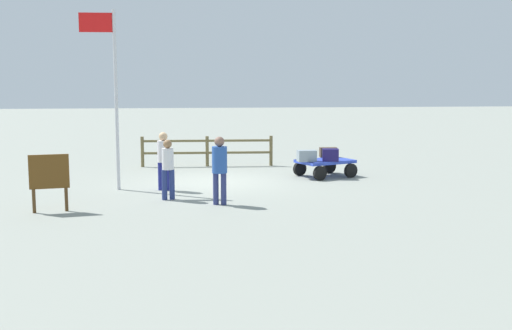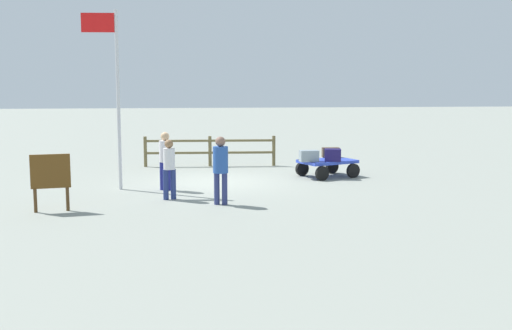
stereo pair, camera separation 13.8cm
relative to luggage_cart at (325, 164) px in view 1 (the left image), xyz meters
name	(u,v)px [view 1 (the left image)]	position (x,y,z in m)	size (l,w,h in m)	color
ground_plane	(215,182)	(3.62, 0.65, -0.41)	(120.00, 120.00, 0.00)	gray
luggage_cart	(325,164)	(0.00, 0.00, 0.00)	(2.02, 1.80, 0.56)	blue
suitcase_maroon	(331,155)	(-0.10, 0.39, 0.34)	(0.56, 0.41, 0.40)	#201953
suitcase_tan	(307,156)	(0.67, 0.36, 0.32)	(0.60, 0.38, 0.36)	gray
suitcase_grey	(328,152)	(-0.30, -0.71, 0.30)	(0.59, 0.33, 0.32)	#463326
worker_lead	(168,166)	(5.02, 3.43, 0.48)	(0.36, 0.36, 1.58)	navy
worker_trailing	(220,164)	(3.74, 4.29, 0.61)	(0.47, 0.47, 1.72)	navy
worker_supervisor	(164,156)	(5.16, 1.95, 0.56)	(0.42, 0.42, 1.66)	navy
flagpole	(112,84)	(6.56, 1.67, 2.60)	(1.01, 0.10, 5.06)	silver
signboard	(49,176)	(7.77, 4.67, 0.46)	(0.91, 0.22, 1.37)	#4C3319
wooden_fence	(207,149)	(3.67, -3.07, 0.23)	(4.83, 0.38, 1.11)	brown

